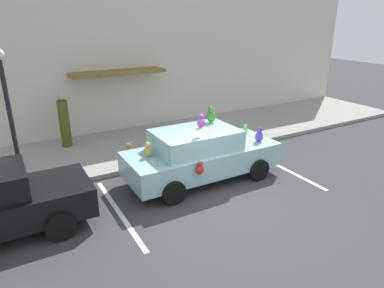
% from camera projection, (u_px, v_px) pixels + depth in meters
% --- Properties ---
extents(ground_plane, '(60.00, 60.00, 0.00)m').
position_uv_depth(ground_plane, '(226.00, 204.00, 8.76)').
color(ground_plane, '#38383A').
extents(sidewalk, '(24.00, 4.00, 0.15)m').
position_uv_depth(sidewalk, '(150.00, 143.00, 12.80)').
color(sidewalk, gray).
rests_on(sidewalk, ground).
extents(storefront_building, '(24.00, 1.25, 6.40)m').
position_uv_depth(storefront_building, '(125.00, 53.00, 13.46)').
color(storefront_building, beige).
rests_on(storefront_building, ground).
extents(parking_stripe_front, '(0.12, 3.60, 0.01)m').
position_uv_depth(parking_stripe_front, '(281.00, 167.00, 10.90)').
color(parking_stripe_front, silver).
rests_on(parking_stripe_front, ground).
extents(parking_stripe_rear, '(0.12, 3.60, 0.01)m').
position_uv_depth(parking_stripe_rear, '(119.00, 212.00, 8.40)').
color(parking_stripe_rear, silver).
rests_on(parking_stripe_rear, ground).
extents(plush_covered_car, '(4.50, 2.07, 2.14)m').
position_uv_depth(plush_covered_car, '(201.00, 154.00, 9.86)').
color(plush_covered_car, '#92BFC2').
rests_on(plush_covered_car, ground).
extents(teddy_bear_on_sidewalk, '(0.29, 0.24, 0.55)m').
position_uv_depth(teddy_bear_on_sidewalk, '(129.00, 151.00, 11.11)').
color(teddy_bear_on_sidewalk, '#9E723D').
rests_on(teddy_bear_on_sidewalk, sidewalk).
extents(street_lamp_post, '(0.28, 0.28, 3.66)m').
position_uv_depth(street_lamp_post, '(8.00, 105.00, 8.70)').
color(street_lamp_post, black).
rests_on(street_lamp_post, sidewalk).
extents(pedestrian_near_shopfront, '(0.35, 0.35, 1.92)m').
position_uv_depth(pedestrian_near_shopfront, '(64.00, 122.00, 11.99)').
color(pedestrian_near_shopfront, '#4A4D1B').
rests_on(pedestrian_near_shopfront, sidewalk).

